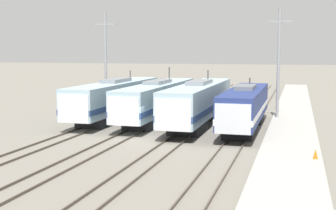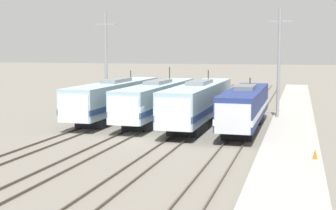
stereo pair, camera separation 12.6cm
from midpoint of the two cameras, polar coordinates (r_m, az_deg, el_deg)
ground_plane at (r=36.86m, az=-2.29°, el=-4.23°), size 400.00×400.00×0.00m
rail_pair_far_left at (r=39.43m, az=-11.66°, el=-3.53°), size 1.51×120.00×0.15m
rail_pair_center_left at (r=37.60m, az=-5.56°, el=-3.93°), size 1.51×120.00×0.15m
rail_pair_center_right at (r=36.23m, az=1.09°, el=-4.30°), size 1.51×120.00×0.15m
rail_pair_far_right at (r=35.38m, az=8.17°, el=-4.64°), size 1.51×120.00×0.15m
locomotive_far_left at (r=47.78m, az=-6.42°, el=0.80°), size 3.09×19.17×4.76m
locomotive_center_left at (r=46.10m, az=-1.33°, el=0.59°), size 2.97×19.31×5.19m
locomotive_center_right at (r=43.65m, az=3.78°, el=0.31°), size 3.10×19.46×4.96m
locomotive_far_right at (r=41.54m, az=9.43°, el=-0.25°), size 2.89×16.44×4.38m
catenary_tower_left at (r=51.88m, az=-7.50°, el=5.33°), size 2.39×0.30×11.12m
catenary_tower_right at (r=47.71m, az=13.45°, el=5.09°), size 2.39×0.30×11.12m
platform at (r=35.07m, az=14.79°, el=-4.76°), size 4.00×120.00×0.31m
traffic_cone at (r=30.42m, az=17.61°, el=-5.71°), size 0.31×0.31×0.62m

